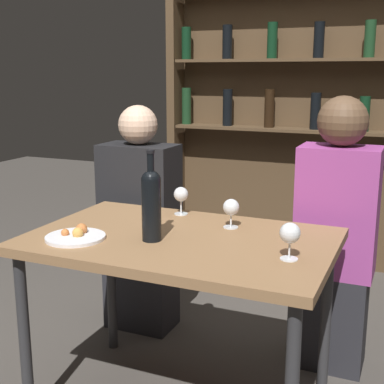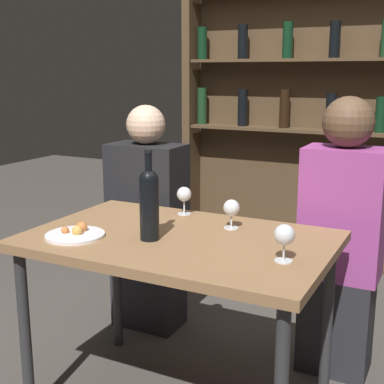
# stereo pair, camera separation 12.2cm
# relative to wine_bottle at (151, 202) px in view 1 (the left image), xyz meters

# --- Properties ---
(dining_table) EXTENTS (1.14, 0.74, 0.72)m
(dining_table) POSITION_rel_wine_bottle_xyz_m (0.08, 0.08, -0.22)
(dining_table) COLOR olive
(dining_table) RESTS_ON ground_plane
(wine_rack_wall) EXTENTS (1.77, 0.21, 2.13)m
(wine_rack_wall) POSITION_rel_wine_bottle_xyz_m (0.08, 1.93, 0.24)
(wine_rack_wall) COLOR #4C3823
(wine_rack_wall) RESTS_ON ground_plane
(wine_bottle) EXTENTS (0.07, 0.07, 0.34)m
(wine_bottle) POSITION_rel_wine_bottle_xyz_m (0.00, 0.00, 0.00)
(wine_bottle) COLOR black
(wine_bottle) RESTS_ON dining_table
(wine_glass_0) EXTENTS (0.07, 0.07, 0.12)m
(wine_glass_0) POSITION_rel_wine_bottle_xyz_m (0.21, 0.27, -0.07)
(wine_glass_0) COLOR silver
(wine_glass_0) RESTS_ON dining_table
(wine_glass_1) EXTENTS (0.07, 0.07, 0.13)m
(wine_glass_1) POSITION_rel_wine_bottle_xyz_m (0.51, -0.00, -0.06)
(wine_glass_1) COLOR silver
(wine_glass_1) RESTS_ON dining_table
(wine_glass_2) EXTENTS (0.06, 0.06, 0.12)m
(wine_glass_2) POSITION_rel_wine_bottle_xyz_m (-0.05, 0.38, -0.06)
(wine_glass_2) COLOR silver
(wine_glass_2) RESTS_ON dining_table
(food_plate_0) EXTENTS (0.22, 0.22, 0.05)m
(food_plate_0) POSITION_rel_wine_bottle_xyz_m (-0.27, -0.09, -0.14)
(food_plate_0) COLOR white
(food_plate_0) RESTS_ON dining_table
(seated_person_left) EXTENTS (0.39, 0.22, 1.17)m
(seated_person_left) POSITION_rel_wine_bottle_xyz_m (-0.41, 0.66, -0.32)
(seated_person_left) COLOR #26262B
(seated_person_left) RESTS_ON ground_plane
(seated_person_right) EXTENTS (0.34, 0.22, 1.24)m
(seated_person_right) POSITION_rel_wine_bottle_xyz_m (0.57, 0.66, -0.28)
(seated_person_right) COLOR #26262B
(seated_person_right) RESTS_ON ground_plane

